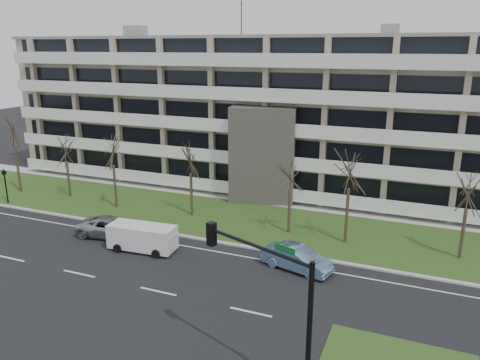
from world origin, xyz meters
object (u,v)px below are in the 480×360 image
at_px(traffic_signal, 272,295).
at_px(pedestrian_signal, 5,182).
at_px(silver_pickup, 113,227).
at_px(blue_sedan, 297,258).
at_px(white_van, 143,236).

relative_size(traffic_signal, pedestrian_signal, 2.04).
xyz_separation_m(traffic_signal, pedestrian_signal, (-30.78, 13.88, -2.28)).
bearing_deg(silver_pickup, traffic_signal, -130.87).
bearing_deg(pedestrian_signal, blue_sedan, -5.54).
height_order(blue_sedan, white_van, white_van).
height_order(silver_pickup, traffic_signal, traffic_signal).
relative_size(white_van, traffic_signal, 0.74).
distance_m(silver_pickup, traffic_signal, 20.38).
bearing_deg(white_van, silver_pickup, 156.44).
xyz_separation_m(white_van, pedestrian_signal, (-17.74, 4.02, 0.99)).
bearing_deg(traffic_signal, white_van, 163.64).
xyz_separation_m(silver_pickup, traffic_signal, (16.68, -11.13, 3.64)).
height_order(white_van, traffic_signal, traffic_signal).
relative_size(blue_sedan, white_van, 0.95).
relative_size(silver_pickup, blue_sedan, 1.16).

